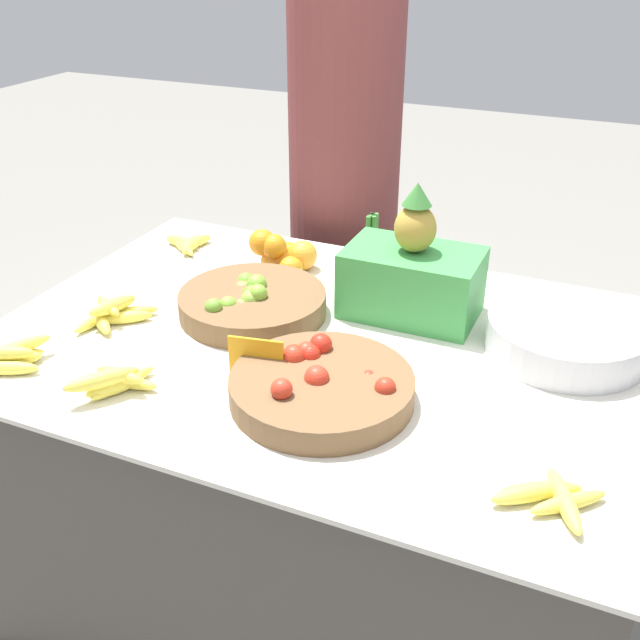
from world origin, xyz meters
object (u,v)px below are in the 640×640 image
at_px(price_sign, 256,359).
at_px(metal_bowl, 566,337).
at_px(lime_bowl, 252,303).
at_px(tomato_basket, 321,386).
at_px(vendor_person, 344,216).
at_px(produce_crate, 412,276).

bearing_deg(price_sign, metal_bowl, 22.25).
distance_m(lime_bowl, tomato_basket, 0.41).
bearing_deg(price_sign, vendor_person, 91.62).
height_order(lime_bowl, produce_crate, produce_crate).
height_order(metal_bowl, vendor_person, vendor_person).
distance_m(lime_bowl, produce_crate, 0.40).
height_order(price_sign, vendor_person, vendor_person).
height_order(lime_bowl, price_sign, price_sign).
relative_size(metal_bowl, produce_crate, 1.05).
xyz_separation_m(tomato_basket, produce_crate, (0.05, 0.43, 0.07)).
xyz_separation_m(tomato_basket, price_sign, (-0.16, 0.01, 0.02)).
xyz_separation_m(tomato_basket, vendor_person, (-0.38, 1.04, -0.05)).
bearing_deg(metal_bowl, produce_crate, 173.54).
distance_m(metal_bowl, vendor_person, 1.04).
relative_size(tomato_basket, vendor_person, 0.22).
height_order(tomato_basket, price_sign, price_sign).
xyz_separation_m(price_sign, vendor_person, (-0.22, 1.03, -0.07)).
bearing_deg(tomato_basket, price_sign, 174.52).
relative_size(tomato_basket, produce_crate, 1.12).
xyz_separation_m(produce_crate, vendor_person, (-0.43, 0.61, -0.12)).
relative_size(metal_bowl, price_sign, 2.96).
distance_m(tomato_basket, vendor_person, 1.11).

